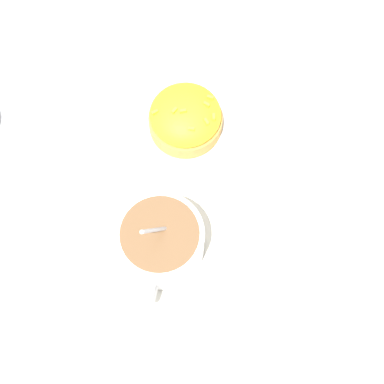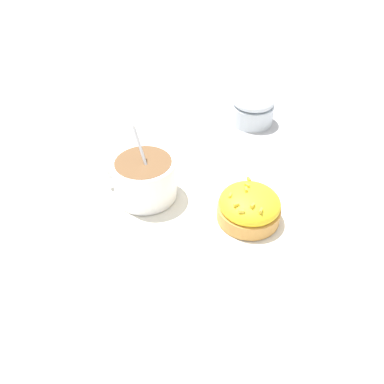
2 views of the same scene
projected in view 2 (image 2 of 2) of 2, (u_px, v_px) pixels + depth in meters
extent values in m
plane|color=#B2B2B7|center=(193.00, 212.00, 0.53)|extent=(3.00, 3.00, 0.00)
cube|color=white|center=(193.00, 212.00, 0.53)|extent=(0.30, 0.28, 0.00)
cylinder|color=white|center=(145.00, 179.00, 0.53)|extent=(0.09, 0.09, 0.06)
cylinder|color=brown|center=(143.00, 165.00, 0.52)|extent=(0.08, 0.08, 0.01)
torus|color=white|center=(114.00, 171.00, 0.54)|extent=(0.04, 0.01, 0.04)
ellipsoid|color=silver|center=(137.00, 181.00, 0.56)|extent=(0.03, 0.03, 0.01)
cylinder|color=silver|center=(146.00, 165.00, 0.51)|extent=(0.05, 0.03, 0.10)
cylinder|color=#D19347|center=(248.00, 212.00, 0.51)|extent=(0.09, 0.09, 0.02)
ellipsoid|color=yellow|center=(250.00, 203.00, 0.50)|extent=(0.08, 0.08, 0.04)
cube|color=yellow|center=(229.00, 197.00, 0.48)|extent=(0.00, 0.01, 0.00)
cube|color=yellow|center=(261.00, 210.00, 0.46)|extent=(0.00, 0.01, 0.00)
cube|color=yellow|center=(236.00, 205.00, 0.47)|extent=(0.01, 0.01, 0.00)
cube|color=yellow|center=(249.00, 179.00, 0.51)|extent=(0.01, 0.01, 0.00)
cube|color=yellow|center=(247.00, 185.00, 0.49)|extent=(0.01, 0.01, 0.00)
cube|color=yellow|center=(241.00, 211.00, 0.47)|extent=(0.01, 0.00, 0.00)
cube|color=yellow|center=(246.00, 189.00, 0.49)|extent=(0.01, 0.01, 0.00)
cube|color=yellow|center=(253.00, 205.00, 0.47)|extent=(0.01, 0.01, 0.00)
cylinder|color=silver|center=(252.00, 114.00, 0.70)|extent=(0.08, 0.08, 0.04)
ellipsoid|color=silver|center=(254.00, 101.00, 0.69)|extent=(0.08, 0.08, 0.03)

